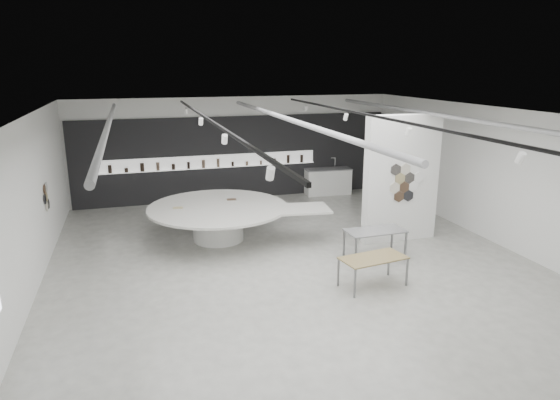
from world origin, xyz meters
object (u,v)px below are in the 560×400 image
object	(u,v)px
partition_column	(401,179)
sample_table_wood	(373,259)
sample_table_stone	(375,233)
kitchen_counter	(328,181)
display_island	(221,218)

from	to	relation	value
partition_column	sample_table_wood	distance (m)	3.65
sample_table_wood	sample_table_stone	world-z (taller)	sample_table_stone
sample_table_wood	kitchen_counter	size ratio (longest dim) A/B	0.87
display_island	sample_table_stone	distance (m)	4.41
display_island	sample_table_stone	bearing A→B (deg)	-28.64
sample_table_wood	kitchen_counter	distance (m)	8.50
display_island	sample_table_wood	size ratio (longest dim) A/B	3.35
partition_column	kitchen_counter	size ratio (longest dim) A/B	1.97
display_island	kitchen_counter	distance (m)	6.43
display_island	kitchen_counter	size ratio (longest dim) A/B	2.90
sample_table_wood	partition_column	bearing A→B (deg)	51.11
partition_column	kitchen_counter	world-z (taller)	partition_column
partition_column	kitchen_counter	distance (m)	5.66
sample_table_wood	display_island	bearing A→B (deg)	123.85
partition_column	display_island	distance (m)	5.25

